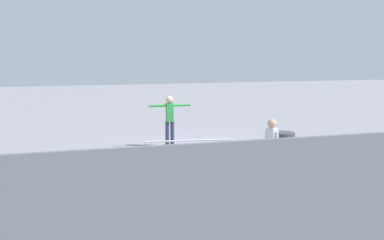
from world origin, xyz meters
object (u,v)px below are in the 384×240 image
at_px(skater_main, 170,118).
at_px(loose_skateboard_teal, 13,159).
at_px(bystander_white_shirt, 271,148).
at_px(trash_bin, 284,151).
at_px(skate_ledge, 37,176).
at_px(skateboard_main, 167,145).
at_px(bystander_blue_shirt, 140,205).
at_px(grind_rail, 187,146).

height_order(skater_main, loose_skateboard_teal, skater_main).
bearing_deg(bystander_white_shirt, trash_bin, 111.18).
distance_m(skate_ledge, bystander_white_shirt, 5.24).
xyz_separation_m(bystander_white_shirt, trash_bin, (-0.91, -1.14, -0.36)).
bearing_deg(trash_bin, skateboard_main, -58.48).
relative_size(loose_skateboard_teal, trash_bin, 0.86).
distance_m(skateboard_main, bystander_blue_shirt, 8.02).
bearing_deg(skateboard_main, grind_rail, -119.09).
height_order(bystander_white_shirt, bystander_blue_shirt, bystander_blue_shirt).
xyz_separation_m(skater_main, trash_bin, (-2.05, 3.49, -0.45)).
xyz_separation_m(grind_rail, bystander_blue_shirt, (2.69, 7.01, 0.71)).
height_order(grind_rail, bystander_blue_shirt, bystander_blue_shirt).
xyz_separation_m(grind_rail, loose_skateboard_teal, (4.86, -0.06, -0.07)).
relative_size(skateboard_main, trash_bin, 0.85).
height_order(skater_main, bystander_white_shirt, skater_main).
height_order(bystander_blue_shirt, trash_bin, bystander_blue_shirt).
bearing_deg(bystander_blue_shirt, loose_skateboard_teal, -115.34).
height_order(skate_ledge, trash_bin, trash_bin).
distance_m(grind_rail, bystander_white_shirt, 4.11).
relative_size(grind_rail, trash_bin, 2.97).
height_order(skateboard_main, bystander_white_shirt, bystander_white_shirt).
height_order(skate_ledge, bystander_white_shirt, bystander_white_shirt).
xyz_separation_m(skateboard_main, loose_skateboard_teal, (4.41, 0.59, 0.00)).
height_order(grind_rail, loose_skateboard_teal, grind_rail).
distance_m(skater_main, trash_bin, 4.07).
distance_m(grind_rail, loose_skateboard_teal, 4.87).
bearing_deg(trash_bin, bystander_white_shirt, 51.39).
bearing_deg(skater_main, skateboard_main, -175.58).
xyz_separation_m(bystander_white_shirt, loose_skateboard_teal, (5.63, -4.04, -0.76)).
xyz_separation_m(bystander_blue_shirt, trash_bin, (-4.37, -4.18, -0.38)).
bearing_deg(grind_rail, bystander_white_shirt, 108.08).
relative_size(grind_rail, skate_ledge, 1.24).
height_order(grind_rail, skater_main, skater_main).
bearing_deg(bystander_white_shirt, skate_ledge, -137.87).
relative_size(skater_main, skateboard_main, 1.97).
relative_size(skateboard_main, bystander_white_shirt, 0.55).
relative_size(skate_ledge, trash_bin, 2.39).
bearing_deg(loose_skateboard_teal, bystander_blue_shirt, 131.27).
height_order(skateboard_main, trash_bin, trash_bin).
relative_size(skateboard_main, loose_skateboard_teal, 0.99).
height_order(skater_main, bystander_blue_shirt, skater_main).
relative_size(skater_main, bystander_white_shirt, 1.08).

